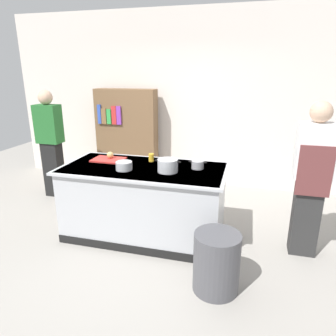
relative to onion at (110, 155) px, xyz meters
The scene contains 13 objects.
ground_plane 1.12m from the onion, 21.11° to the right, with size 10.00×10.00×0.00m, color #9E9991.
back_wall 2.04m from the onion, 74.52° to the left, with size 6.40×0.12×3.00m, color silver.
counter_island 0.75m from the onion, 21.16° to the right, with size 1.98×0.98×0.90m.
cutting_board 0.07m from the onion, 102.43° to the right, with size 0.40×0.28×0.02m, color red.
onion is the anchor object (origin of this frame).
stock_pot 0.89m from the onion, 18.70° to the right, with size 0.30×0.23×0.15m.
sauce_pan 1.16m from the onion, ahead, with size 0.21×0.14×0.09m.
mixing_bowl 0.49m from the onion, 46.06° to the right, with size 0.19×0.19×0.10m, color #B7BABF.
juice_cup 0.54m from the onion, ahead, with size 0.07×0.07×0.10m, color yellow.
trash_bin 1.94m from the onion, 33.61° to the right, with size 0.44×0.44×0.59m, color #4C4C51.
person_chef 2.40m from the onion, ahead, with size 0.38×0.25×1.72m.
person_guest 1.51m from the onion, 154.12° to the left, with size 0.38×0.24×1.72m.
bookshelf 1.66m from the onion, 104.89° to the left, with size 1.10×0.31×1.70m.
Camera 1 is at (1.18, -3.29, 2.01)m, focal length 32.71 mm.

